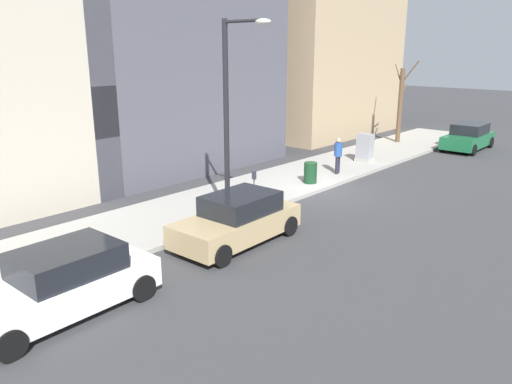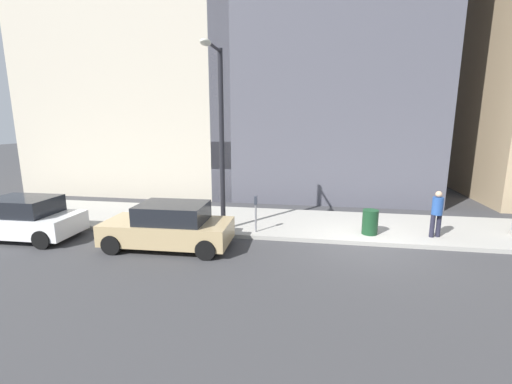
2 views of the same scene
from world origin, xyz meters
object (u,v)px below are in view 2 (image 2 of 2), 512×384
parked_car_white (21,219)px  office_tower_right (163,61)px  pedestrian_near_meter (437,211)px  parking_meter (256,210)px  streetlamp (219,126)px  trash_bin (370,222)px  parked_car_tan (169,226)px

parked_car_white → office_tower_right: bearing=-0.8°
parked_car_white → pedestrian_near_meter: bearing=-82.7°
parking_meter → pedestrian_near_meter: (0.51, -6.37, 0.11)m
pedestrian_near_meter → streetlamp: bearing=166.9°
parking_meter → trash_bin: parking_meter is taller
pedestrian_near_meter → office_tower_right: 19.69m
streetlamp → pedestrian_near_meter: 8.21m
streetlamp → pedestrian_near_meter: size_ratio=3.92×
parking_meter → parked_car_tan: bearing=122.7°
parked_car_white → trash_bin: (2.17, -12.45, -0.14)m
office_tower_right → streetlamp: bearing=-148.1°
parked_car_tan → pedestrian_near_meter: (2.20, -9.02, 0.35)m
office_tower_right → parking_meter: bearing=-143.3°
parked_car_tan → streetlamp: size_ratio=0.65×
parking_meter → office_tower_right: size_ratio=0.08×
parked_car_tan → streetlamp: bearing=-43.6°
parked_car_tan → pedestrian_near_meter: 9.29m
streetlamp → office_tower_right: office_tower_right is taller
trash_bin → parking_meter: bearing=96.2°
parking_meter → office_tower_right: 15.88m
parked_car_tan → trash_bin: bearing=-74.1°
trash_bin → parked_car_white: bearing=99.9°
parked_car_white → streetlamp: streetlamp is taller
parking_meter → pedestrian_near_meter: bearing=-85.5°
parking_meter → streetlamp: size_ratio=0.21×
parked_car_tan → pedestrian_near_meter: pedestrian_near_meter is taller
streetlamp → office_tower_right: size_ratio=0.39×
streetlamp → trash_bin: streetlamp is taller
streetlamp → parked_car_tan: bearing=138.0°
parked_car_white → pedestrian_near_meter: size_ratio=2.56×
parking_meter → pedestrian_near_meter: size_ratio=0.81×
parking_meter → streetlamp: bearing=97.5°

